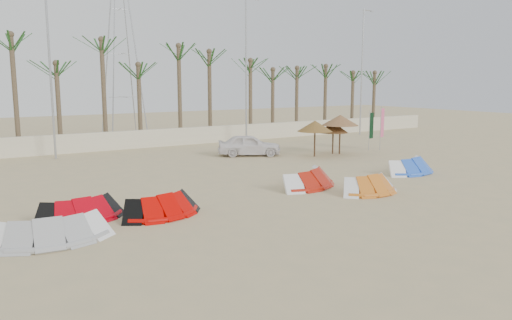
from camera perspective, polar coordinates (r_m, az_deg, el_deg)
ground at (r=18.18m, az=10.26°, el=-6.59°), size 120.00×120.00×0.00m
boundary_wall at (r=37.04m, az=-13.39°, el=2.32°), size 60.00×0.30×1.30m
palm_line at (r=38.47m, az=-13.51°, el=11.21°), size 52.00×4.00×7.70m
lamp_b at (r=33.36m, az=-22.43°, el=9.98°), size 1.25×0.14×11.00m
lamp_c at (r=38.42m, az=-1.09°, el=10.45°), size 1.25×0.14×11.00m
lamp_d at (r=45.82m, az=12.04°, el=10.04°), size 1.25×0.14×11.00m
pylon at (r=43.09m, az=-14.73°, el=2.32°), size 3.00×3.00×14.00m
kite_grey at (r=16.71m, az=-22.93°, el=-7.09°), size 3.76×1.82×0.90m
kite_red_left at (r=18.78m, az=-19.60°, el=-5.16°), size 3.21×1.82×0.90m
kite_red_mid at (r=18.62m, az=-10.93°, el=-4.91°), size 3.33×2.06×0.90m
kite_red_right at (r=23.38m, az=5.60°, el=-1.91°), size 4.06×2.77×0.90m
kite_orange at (r=22.36m, az=12.49°, el=-2.61°), size 2.91×1.55×0.90m
kite_blue at (r=27.85m, az=16.85°, el=-0.48°), size 3.63×2.07×0.90m
parasol_left at (r=32.16m, az=6.76°, el=3.87°), size 2.27×2.27×2.33m
parasol_mid at (r=33.52m, az=9.60°, el=4.51°), size 2.45×2.45×2.61m
parasol_right at (r=33.68m, az=8.81°, el=3.70°), size 2.03×2.03×2.12m
flag_pink at (r=36.07m, az=14.25°, el=4.01°), size 0.45×0.12×3.10m
flag_green at (r=35.84m, az=13.02°, el=3.73°), size 0.45×0.07×2.79m
car at (r=32.47m, az=-0.78°, el=1.72°), size 4.37×3.35×1.39m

